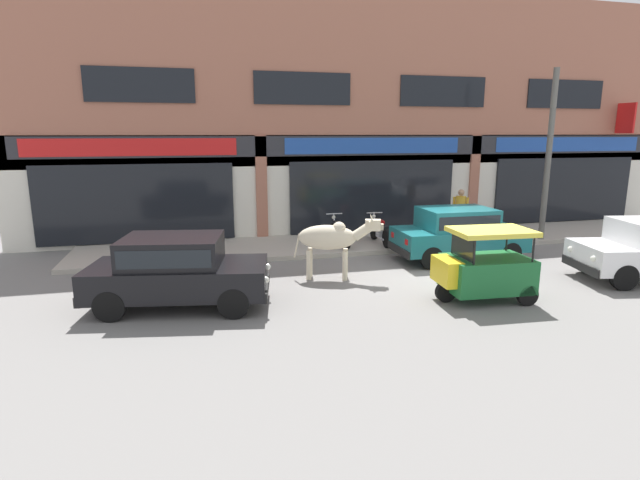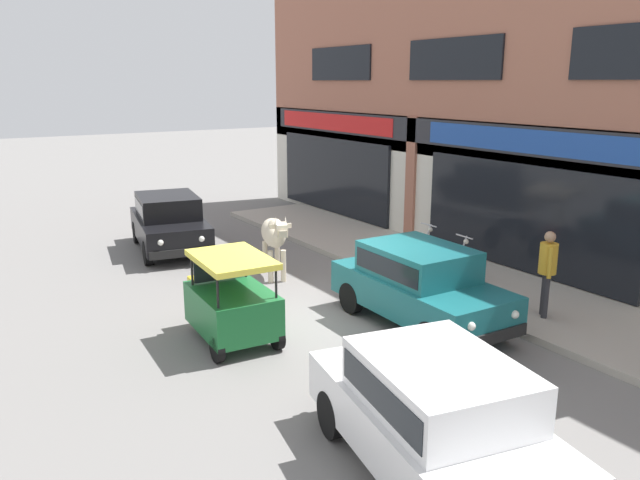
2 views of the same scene
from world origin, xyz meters
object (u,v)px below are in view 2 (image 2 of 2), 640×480
car_0 (435,412)px  auto_rickshaw (231,303)px  car_2 (169,220)px  cow (274,234)px  pedestrian (548,265)px  car_1 (419,282)px  motorcycle_1 (442,261)px  motorcycle_0 (409,248)px

car_0 → auto_rickshaw: bearing=-176.8°
auto_rickshaw → car_2: bearing=170.0°
cow → car_0: bearing=-15.3°
cow → pedestrian: size_ratio=1.29×
cow → car_1: cow is taller
motorcycle_1 → cow: bearing=-129.3°
car_0 → car_1: size_ratio=1.04×
car_2 → auto_rickshaw: auto_rickshaw is taller
motorcycle_1 → car_1: bearing=-53.0°
motorcycle_0 → pedestrian: pedestrian is taller
auto_rickshaw → pedestrian: pedestrian is taller
car_0 → car_1: (-3.56, 2.91, 0.00)m
motorcycle_1 → car_0: bearing=-44.1°
car_0 → pedestrian: 5.45m
car_2 → motorcycle_0: (4.66, 4.19, -0.30)m
cow → auto_rickshaw: size_ratio=1.02×
cow → car_0: (7.43, -2.03, -0.19)m
car_0 → car_2: bearing=175.6°
car_2 → auto_rickshaw: (6.24, -1.11, -0.15)m
car_2 → motorcycle_1: size_ratio=2.09×
auto_rickshaw → car_0: bearing=3.2°
auto_rickshaw → pedestrian: size_ratio=1.27×
motorcycle_1 → auto_rickshaw: bearing=-86.4°
car_2 → cow: bearing=18.5°
cow → car_1: 3.97m
car_0 → auto_rickshaw: size_ratio=1.88×
motorcycle_0 → car_1: bearing=-37.5°
car_1 → car_2: 7.71m
pedestrian → car_2: bearing=-154.8°
motorcycle_0 → pedestrian: 4.00m
motorcycle_0 → cow: bearing=-110.1°
motorcycle_0 → auto_rickshaw: bearing=-73.3°
car_0 → motorcycle_1: (-5.07, 4.91, -0.30)m
cow → pedestrian: bearing=29.6°
car_1 → car_2: (-7.42, -2.07, 0.00)m
cow → car_0: size_ratio=0.54×
car_0 → car_2: size_ratio=1.00×
motorcycle_0 → motorcycle_1: 1.26m
car_2 → pedestrian: (8.61, 4.06, 0.30)m
cow → pedestrian: pedestrian is taller
car_2 → motorcycle_1: 7.19m
motorcycle_0 → motorcycle_1: size_ratio=1.00×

